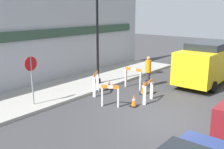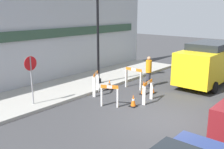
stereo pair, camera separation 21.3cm
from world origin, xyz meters
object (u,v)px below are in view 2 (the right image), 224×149
Objects in this scene: person_worker at (149,71)px; work_van at (209,61)px; streetlamp_post at (98,19)px; stop_sign at (31,72)px.

work_van reaches higher than person_worker.
streetlamp_post is at bearing 134.48° from work_van.
stop_sign is (-4.22, -0.12, -2.05)m from streetlamp_post.
work_van is (8.57, -4.31, -0.26)m from stop_sign.
stop_sign is at bearing -178.33° from streetlamp_post.
streetlamp_post reaches higher than person_worker.
person_worker is at bearing 157.21° from stop_sign.
streetlamp_post is 6.63m from work_van.
streetlamp_post is 4.69m from stop_sign.
streetlamp_post is 3.24× the size of person_worker.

